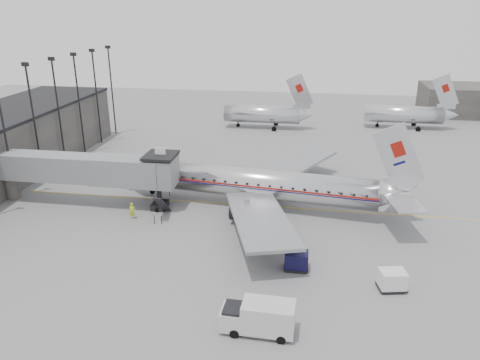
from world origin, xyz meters
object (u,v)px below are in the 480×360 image
object	(u,v)px
airliner	(260,184)
baggage_cart_navy	(296,260)
baggage_cart_white	(392,280)
ramp_worker	(132,211)
service_van	(259,317)

from	to	relation	value
airliner	baggage_cart_navy	world-z (taller)	airliner
baggage_cart_white	ramp_worker	world-z (taller)	ramp_worker
baggage_cart_white	airliner	bearing A→B (deg)	118.59
airliner	baggage_cart_navy	size ratio (longest dim) A/B	15.94
baggage_cart_navy	airliner	bearing A→B (deg)	109.10
airliner	service_van	size ratio (longest dim) A/B	6.52
airliner	service_van	xyz separation A→B (m)	(2.55, -21.98, -1.46)
service_van	baggage_cart_navy	xyz separation A→B (m)	(2.25, 8.87, -0.40)
ramp_worker	service_van	bearing A→B (deg)	-41.50
baggage_cart_white	ramp_worker	bearing A→B (deg)	148.42
service_van	ramp_worker	world-z (taller)	service_van
service_van	ramp_worker	bearing A→B (deg)	135.54
baggage_cart_navy	ramp_worker	size ratio (longest dim) A/B	1.18
airliner	baggage_cart_navy	bearing A→B (deg)	-62.93
service_van	ramp_worker	size ratio (longest dim) A/B	2.87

